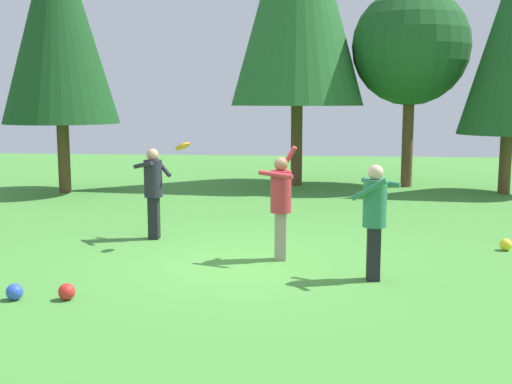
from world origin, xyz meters
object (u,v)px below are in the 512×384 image
(frisbee, at_px, (183,146))
(tree_far_right, at_px, (512,46))
(person_thrower, at_px, (281,199))
(tree_far_left, at_px, (58,20))
(ball_yellow, at_px, (506,245))
(person_bystander, at_px, (375,212))
(tree_right, at_px, (411,47))
(ball_red, at_px, (67,292))
(person_catcher, at_px, (153,186))
(ball_blue, at_px, (15,292))

(frisbee, bearing_deg, tree_far_right, 43.93)
(person_thrower, height_order, tree_far_left, tree_far_left)
(ball_yellow, bearing_deg, person_bystander, -140.23)
(ball_yellow, bearing_deg, frisbee, -176.86)
(tree_right, bearing_deg, ball_red, -117.21)
(person_thrower, distance_m, frisbee, 2.05)
(person_thrower, bearing_deg, person_bystander, 164.82)
(tree_right, bearing_deg, person_thrower, -109.67)
(person_catcher, bearing_deg, ball_yellow, 39.19)
(person_catcher, relative_size, person_bystander, 1.01)
(frisbee, xyz_separation_m, ball_red, (-0.92, -3.07, -1.69))
(person_catcher, xyz_separation_m, tree_far_left, (-4.09, 5.72, 3.77))
(person_bystander, xyz_separation_m, frisbee, (-3.16, 1.75, 0.80))
(person_bystander, bearing_deg, ball_red, 46.95)
(frisbee, bearing_deg, ball_yellow, 3.14)
(frisbee, distance_m, ball_blue, 3.91)
(person_bystander, height_order, ball_red, person_bystander)
(ball_blue, xyz_separation_m, tree_far_right, (9.18, 10.45, 3.96))
(ball_red, bearing_deg, person_bystander, 18.04)
(tree_right, bearing_deg, ball_blue, -119.65)
(tree_far_left, bearing_deg, tree_right, 12.40)
(tree_far_left, relative_size, tree_far_right, 1.17)
(person_thrower, distance_m, ball_red, 3.69)
(person_thrower, xyz_separation_m, ball_red, (-2.67, -2.38, -0.90))
(ball_red, bearing_deg, tree_far_right, 50.68)
(person_bystander, xyz_separation_m, ball_yellow, (2.47, 2.06, -0.90))
(ball_blue, distance_m, tree_far_left, 11.08)
(ball_yellow, height_order, tree_far_right, tree_far_right)
(ball_red, xyz_separation_m, tree_far_left, (-3.89, 9.44, 4.68))
(person_bystander, height_order, ball_yellow, person_bystander)
(tree_far_right, bearing_deg, tree_right, 154.08)
(person_catcher, height_order, ball_yellow, person_catcher)
(person_catcher, height_order, tree_far_right, tree_far_right)
(tree_far_left, xyz_separation_m, tree_far_right, (12.39, 0.94, -0.72))
(ball_blue, height_order, tree_far_right, tree_far_right)
(person_catcher, height_order, tree_far_left, tree_far_left)
(tree_right, relative_size, tree_far_left, 0.77)
(ball_yellow, relative_size, tree_far_left, 0.03)
(tree_right, distance_m, tree_far_right, 2.82)
(person_thrower, bearing_deg, tree_far_right, -104.50)
(ball_yellow, xyz_separation_m, tree_right, (-0.58, 8.23, 4.05))
(tree_far_left, bearing_deg, ball_red, -67.64)
(frisbee, bearing_deg, person_catcher, 137.73)
(frisbee, xyz_separation_m, tree_right, (5.05, 8.54, 2.35))
(person_thrower, distance_m, tree_far_right, 10.36)
(person_thrower, xyz_separation_m, tree_right, (3.30, 9.23, 3.15))
(person_thrower, relative_size, tree_far_right, 0.29)
(person_catcher, bearing_deg, tree_far_right, 81.00)
(tree_right, bearing_deg, person_bystander, -100.43)
(person_thrower, relative_size, ball_yellow, 8.85)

